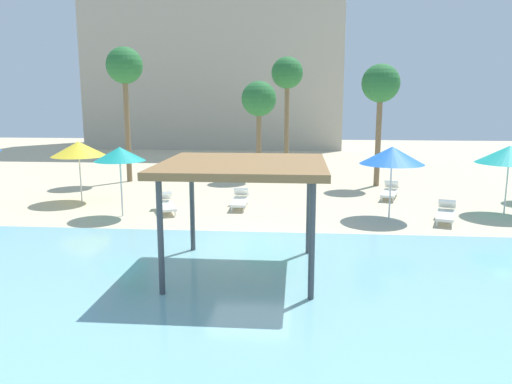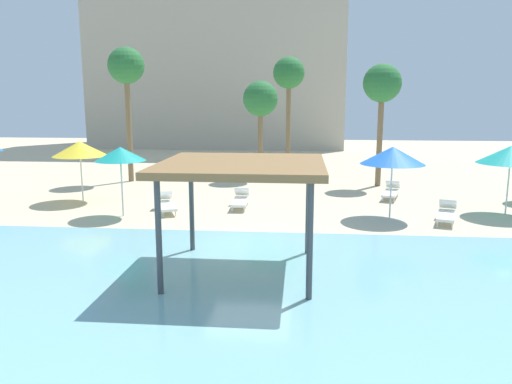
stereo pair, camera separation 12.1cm
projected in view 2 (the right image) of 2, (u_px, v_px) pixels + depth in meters
The scene contains 16 objects.
ground_plane at pixel (249, 246), 15.16m from camera, with size 80.00×80.00×0.00m, color beige.
lagoon_water at pixel (222, 321), 10.02m from camera, with size 44.00×13.50×0.04m, color #7AB7C1.
shade_pavilion at pixel (242, 169), 12.37m from camera, with size 4.06×4.06×2.88m.
beach_umbrella_yellow_0 at pixel (80, 149), 21.33m from camera, with size 2.31×2.31×2.62m.
beach_umbrella_blue_2 at pixel (393, 156), 18.26m from camera, with size 2.37×2.37×2.69m.
beach_umbrella_teal_4 at pixel (511, 155), 18.85m from camera, with size 2.46×2.46×2.67m.
beach_umbrella_teal_6 at pixel (120, 154), 18.62m from camera, with size 1.91×1.91×2.64m.
lounge_chair_0 at pixel (391, 191), 22.30m from camera, with size 1.11×1.99×0.74m.
lounge_chair_1 at pixel (241, 199), 20.48m from camera, with size 0.63×1.90×0.74m.
lounge_chair_2 at pixel (447, 213), 18.07m from camera, with size 1.17×1.99×0.74m.
lounge_chair_5 at pixel (166, 203), 19.70m from camera, with size 1.27×1.98×0.74m.
palm_tree_0 at pixel (382, 86), 24.64m from camera, with size 1.90×1.90×6.12m.
palm_tree_1 at pixel (289, 76), 29.87m from camera, with size 1.90×1.90×6.89m.
palm_tree_2 at pixel (260, 101), 26.95m from camera, with size 1.90×1.90×5.36m.
palm_tree_3 at pixel (126, 69), 25.94m from camera, with size 1.90×1.90×7.07m.
hotel_block_0 at pixel (221, 30), 46.54m from camera, with size 22.67×10.49×21.40m, color #B2A893.
Camera 2 is at (1.54, -14.51, 4.43)m, focal length 34.93 mm.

